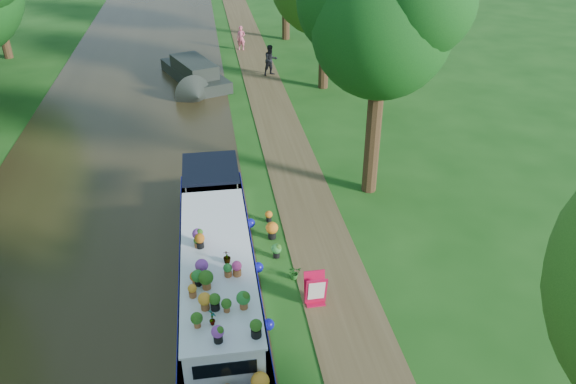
{
  "coord_description": "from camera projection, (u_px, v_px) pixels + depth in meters",
  "views": [
    {
      "loc": [
        -2.21,
        -15.35,
        10.79
      ],
      "look_at": [
        0.32,
        1.06,
        1.3
      ],
      "focal_mm": 35.0,
      "sensor_mm": 36.0,
      "label": 1
    }
  ],
  "objects": [
    {
      "name": "pedestrian_dark",
      "position": [
        271.0,
        60.0,
        33.75
      ],
      "size": [
        1.07,
        0.96,
        1.82
      ],
      "primitive_type": "imported",
      "rotation": [
        0.0,
        0.0,
        0.36
      ],
      "color": "black",
      "rests_on": "towpath"
    },
    {
      "name": "plant_boat",
      "position": [
        219.0,
        287.0,
        15.44
      ],
      "size": [
        2.29,
        13.52,
        2.29
      ],
      "color": "white",
      "rests_on": "canal_water"
    },
    {
      "name": "canal_water",
      "position": [
        99.0,
        258.0,
        18.02
      ],
      "size": [
        10.0,
        100.0,
        0.02
      ],
      "primitive_type": "cube",
      "color": "black",
      "rests_on": "ground"
    },
    {
      "name": "tree_near_overhang",
      "position": [
        382.0,
        17.0,
        18.68
      ],
      "size": [
        5.52,
        5.28,
        8.99
      ],
      "color": "#311F10",
      "rests_on": "ground"
    },
    {
      "name": "verge_plant",
      "position": [
        294.0,
        273.0,
        17.03
      ],
      "size": [
        0.47,
        0.44,
        0.42
      ],
      "primitive_type": "imported",
      "rotation": [
        0.0,
        0.0,
        0.36
      ],
      "color": "#21611D",
      "rests_on": "ground"
    },
    {
      "name": "ground",
      "position": [
        283.0,
        242.0,
        18.82
      ],
      "size": [
        100.0,
        100.0,
        0.0
      ],
      "primitive_type": "plane",
      "color": "#154611",
      "rests_on": "ground"
    },
    {
      "name": "second_boat",
      "position": [
        195.0,
        74.0,
        32.65
      ],
      "size": [
        4.17,
        7.61,
        1.38
      ],
      "rotation": [
        0.0,
        0.0,
        0.37
      ],
      "color": "black",
      "rests_on": "canal_water"
    },
    {
      "name": "pedestrian_pink",
      "position": [
        241.0,
        38.0,
        38.66
      ],
      "size": [
        0.68,
        0.55,
        1.62
      ],
      "primitive_type": "imported",
      "rotation": [
        0.0,
        0.0,
        -0.32
      ],
      "color": "#BF4E88",
      "rests_on": "towpath"
    },
    {
      "name": "sandwich_board",
      "position": [
        315.0,
        291.0,
        15.9
      ],
      "size": [
        0.61,
        0.49,
        0.97
      ],
      "rotation": [
        0.0,
        0.0,
        0.02
      ],
      "color": "#B40C33",
      "rests_on": "towpath"
    },
    {
      "name": "towpath",
      "position": [
        319.0,
        238.0,
        18.97
      ],
      "size": [
        2.2,
        100.0,
        0.03
      ],
      "primitive_type": "cube",
      "color": "#4A3C22",
      "rests_on": "ground"
    }
  ]
}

